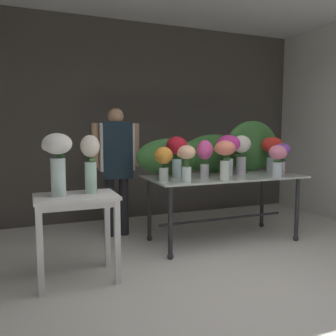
{
  "coord_description": "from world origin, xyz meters",
  "views": [
    {
      "loc": [
        -1.68,
        -1.96,
        1.36
      ],
      "look_at": [
        -0.31,
        1.46,
        0.96
      ],
      "focal_mm": 37.4,
      "sensor_mm": 36.0,
      "label": 1
    }
  ],
  "objects": [
    {
      "name": "display_table_glass",
      "position": [
        0.51,
        1.71,
        0.69
      ],
      "size": [
        1.88,
        0.89,
        0.82
      ],
      "color": "silver",
      "rests_on": "ground"
    },
    {
      "name": "ground_plane",
      "position": [
        0.0,
        1.66,
        0.0
      ],
      "size": [
        7.33,
        7.33,
        0.0
      ],
      "primitive_type": "plane",
      "color": "silver"
    },
    {
      "name": "vase_rosy_dahlias",
      "position": [
        1.04,
        1.37,
        1.04
      ],
      "size": [
        0.21,
        0.21,
        0.38
      ],
      "color": "silver",
      "rests_on": "display_table_glass"
    },
    {
      "name": "vase_crimson_hydrangea",
      "position": [
        -0.07,
        1.79,
        1.12
      ],
      "size": [
        0.25,
        0.25,
        0.48
      ],
      "color": "silver",
      "rests_on": "display_table_glass"
    },
    {
      "name": "vase_scarlet_carnations",
      "position": [
        1.32,
        1.83,
        1.12
      ],
      "size": [
        0.29,
        0.29,
        0.46
      ],
      "color": "silver",
      "rests_on": "display_table_glass"
    },
    {
      "name": "side_table_white",
      "position": [
        -1.31,
        1.19,
        0.67
      ],
      "size": [
        0.72,
        0.5,
        0.79
      ],
      "color": "white",
      "rests_on": "ground"
    },
    {
      "name": "vase_peach_lilies",
      "position": [
        -0.14,
        1.37,
        1.06
      ],
      "size": [
        0.19,
        0.19,
        0.4
      ],
      "color": "silver",
      "rests_on": "display_table_glass"
    },
    {
      "name": "vase_ivory_tulips",
      "position": [
        0.82,
        1.79,
        1.11
      ],
      "size": [
        0.25,
        0.24,
        0.49
      ],
      "color": "silver",
      "rests_on": "display_table_glass"
    },
    {
      "name": "vase_coral_snapdragons",
      "position": [
        0.31,
        1.35,
        1.09
      ],
      "size": [
        0.23,
        0.23,
        0.44
      ],
      "color": "silver",
      "rests_on": "display_table_glass"
    },
    {
      "name": "vase_white_roses_tall",
      "position": [
        -1.45,
        1.19,
        1.13
      ],
      "size": [
        0.26,
        0.25,
        0.55
      ],
      "color": "silver",
      "rests_on": "side_table_white"
    },
    {
      "name": "foliage_backdrop",
      "position": [
        0.58,
        2.03,
        1.08
      ],
      "size": [
        2.04,
        0.25,
        0.68
      ],
      "color": "#387033",
      "rests_on": "display_table_glass"
    },
    {
      "name": "vase_fuchsia_ranunculus",
      "position": [
        0.2,
        1.6,
        1.08
      ],
      "size": [
        0.19,
        0.19,
        0.44
      ],
      "color": "silver",
      "rests_on": "display_table_glass"
    },
    {
      "name": "vase_magenta_peonies",
      "position": [
        0.56,
        1.68,
        1.14
      ],
      "size": [
        0.29,
        0.29,
        0.5
      ],
      "color": "silver",
      "rests_on": "display_table_glass"
    },
    {
      "name": "vase_sunset_anemones",
      "position": [
        -0.32,
        1.58,
        1.04
      ],
      "size": [
        0.21,
        0.2,
        0.37
      ],
      "color": "silver",
      "rests_on": "display_table_glass"
    },
    {
      "name": "vase_cream_lisianthus_tall",
      "position": [
        -1.16,
        1.24,
        1.09
      ],
      "size": [
        0.18,
        0.17,
        0.53
      ],
      "color": "silver",
      "rests_on": "side_table_white"
    },
    {
      "name": "florist",
      "position": [
        -0.65,
        2.4,
        1.02
      ],
      "size": [
        0.61,
        0.24,
        1.65
      ],
      "color": "#232328",
      "rests_on": "ground"
    },
    {
      "name": "wall_back",
      "position": [
        0.0,
        3.33,
        1.49
      ],
      "size": [
        5.44,
        0.12,
        2.99
      ],
      "primitive_type": "cube",
      "color": "#4C4742",
      "rests_on": "ground"
    },
    {
      "name": "vase_violet_freesia",
      "position": [
        1.25,
        1.56,
        1.07
      ],
      "size": [
        0.23,
        0.21,
        0.39
      ],
      "color": "silver",
      "rests_on": "display_table_glass"
    }
  ]
}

